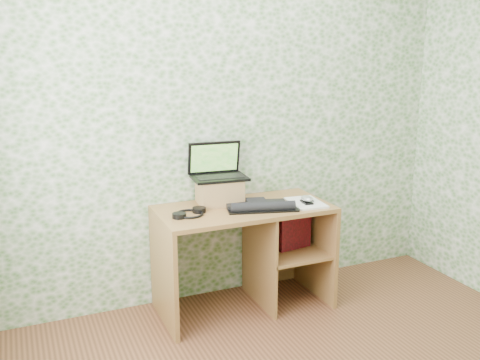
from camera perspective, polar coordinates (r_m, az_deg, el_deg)
name	(u,v)px	position (r m, az deg, el deg)	size (l,w,h in m)	color
wall_back	(227,122)	(3.86, -1.44, 6.19)	(3.50, 3.50, 0.00)	silver
desk	(252,241)	(3.84, 1.29, -6.48)	(1.20, 0.60, 0.75)	brown
riser	(220,191)	(3.76, -2.19, -1.21)	(0.30, 0.25, 0.18)	olive
laptop	(217,170)	(3.76, -2.43, 1.12)	(0.40, 0.29, 0.25)	black
keyboard	(259,206)	(3.65, 2.08, -2.76)	(0.48, 0.35, 0.07)	black
headphones	(189,213)	(3.53, -5.42, -3.56)	(0.25, 0.25, 0.03)	black
notepad	(306,203)	(3.80, 7.04, -2.42)	(0.21, 0.30, 0.01)	silver
mouse	(307,200)	(3.76, 7.13, -2.16)	(0.07, 0.11, 0.04)	#B6B6B8
pen	(308,199)	(3.86, 7.23, -1.99)	(0.01, 0.01, 0.14)	black
red_box	(293,227)	(3.93, 5.70, -5.01)	(0.27, 0.09, 0.32)	maroon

